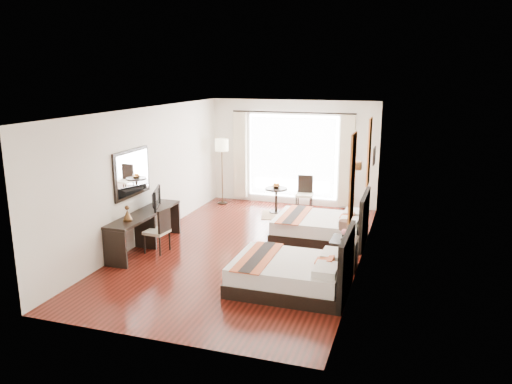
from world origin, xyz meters
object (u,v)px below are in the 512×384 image
(bed_far, at_px, (323,227))
(table_lamp, at_px, (345,227))
(floor_lamp, at_px, (222,149))
(fruit_bowl, at_px, (276,187))
(window_chair, at_px, (304,200))
(television, at_px, (154,198))
(vase, at_px, (344,241))
(nightstand, at_px, (344,254))
(bed_near, at_px, (294,273))
(console_desk, at_px, (145,231))
(desk_chair, at_px, (158,239))
(side_table, at_px, (276,200))

(bed_far, height_order, table_lamp, bed_far)
(bed_far, height_order, floor_lamp, floor_lamp)
(table_lamp, relative_size, fruit_bowl, 1.65)
(window_chair, bearing_deg, television, -40.69)
(table_lamp, xyz_separation_m, vase, (0.03, -0.30, -0.18))
(vase, bearing_deg, bed_far, 112.53)
(floor_lamp, bearing_deg, nightstand, -43.32)
(bed_near, bearing_deg, fruit_bowl, 109.29)
(bed_far, bearing_deg, television, -158.83)
(bed_far, xyz_separation_m, console_desk, (-3.33, -1.65, 0.10))
(table_lamp, xyz_separation_m, fruit_bowl, (-2.16, 3.04, -0.07))
(desk_chair, height_order, side_table, desk_chair)
(bed_near, xyz_separation_m, desk_chair, (-2.99, 0.88, -0.00))
(bed_near, xyz_separation_m, window_chair, (-0.88, 4.77, -0.00))
(television, xyz_separation_m, fruit_bowl, (1.79, 3.01, -0.29))
(console_desk, distance_m, floor_lamp, 3.95)
(nightstand, relative_size, console_desk, 0.26)
(console_desk, distance_m, side_table, 3.82)
(bed_near, relative_size, vase, 14.31)
(side_table, relative_size, fruit_bowl, 2.97)
(bed_near, bearing_deg, console_desk, 163.41)
(floor_lamp, bearing_deg, vase, -44.47)
(fruit_bowl, height_order, window_chair, window_chair)
(console_desk, bearing_deg, side_table, 61.65)
(window_chair, bearing_deg, bed_near, 5.34)
(desk_chair, bearing_deg, bed_far, -144.57)
(vase, height_order, window_chair, window_chair)
(bed_near, bearing_deg, desk_chair, 163.57)
(bed_near, distance_m, nightstand, 1.35)
(floor_lamp, relative_size, window_chair, 1.95)
(console_desk, bearing_deg, bed_near, -16.59)
(bed_near, bearing_deg, television, 157.71)
(table_lamp, bearing_deg, window_chair, 113.74)
(console_desk, xyz_separation_m, side_table, (1.82, 3.36, -0.05))
(nightstand, bearing_deg, console_desk, -177.27)
(nightstand, xyz_separation_m, floor_lamp, (-3.81, 3.59, 1.22))
(bed_near, height_order, console_desk, bed_near)
(bed_far, xyz_separation_m, window_chair, (-0.88, 2.13, -0.01))
(vase, xyz_separation_m, fruit_bowl, (-2.19, 3.34, 0.11))
(window_chair, bearing_deg, floor_lamp, -95.24)
(bed_far, bearing_deg, vase, -67.47)
(table_lamp, bearing_deg, vase, -83.80)
(bed_far, distance_m, floor_lamp, 3.99)
(nightstand, relative_size, table_lamp, 1.59)
(floor_lamp, height_order, fruit_bowl, floor_lamp)
(bed_far, relative_size, floor_lamp, 1.09)
(fruit_bowl, bearing_deg, bed_far, -48.57)
(nightstand, relative_size, side_table, 0.88)
(bed_near, height_order, fruit_bowl, bed_near)
(desk_chair, distance_m, window_chair, 4.42)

